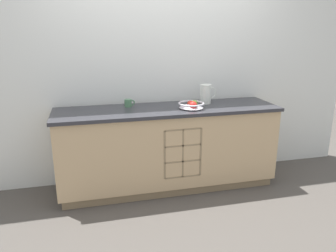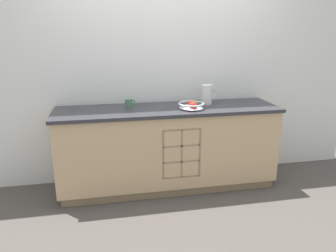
% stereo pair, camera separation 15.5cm
% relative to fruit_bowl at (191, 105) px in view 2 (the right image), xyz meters
% --- Properties ---
extents(ground_plane, '(14.00, 14.00, 0.00)m').
position_rel_fruit_bowl_xyz_m(ground_plane, '(-0.23, 0.08, -0.93)').
color(ground_plane, '#4C4742').
extents(back_wall, '(4.68, 0.06, 2.55)m').
position_rel_fruit_bowl_xyz_m(back_wall, '(-0.23, 0.44, 0.35)').
color(back_wall, silver).
rests_on(back_wall, ground_plane).
extents(kitchen_island, '(2.32, 0.61, 0.89)m').
position_rel_fruit_bowl_xyz_m(kitchen_island, '(-0.23, 0.08, -0.48)').
color(kitchen_island, '#8B7354').
rests_on(kitchen_island, ground_plane).
extents(fruit_bowl, '(0.27, 0.27, 0.09)m').
position_rel_fruit_bowl_xyz_m(fruit_bowl, '(0.00, 0.00, 0.00)').
color(fruit_bowl, silver).
rests_on(fruit_bowl, kitchen_island).
extents(white_pitcher, '(0.18, 0.12, 0.21)m').
position_rel_fruit_bowl_xyz_m(white_pitcher, '(0.23, 0.19, 0.07)').
color(white_pitcher, silver).
rests_on(white_pitcher, kitchen_island).
extents(ceramic_mug, '(0.11, 0.08, 0.08)m').
position_rel_fruit_bowl_xyz_m(ceramic_mug, '(-0.62, 0.24, -0.00)').
color(ceramic_mug, '#4C7A56').
rests_on(ceramic_mug, kitchen_island).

